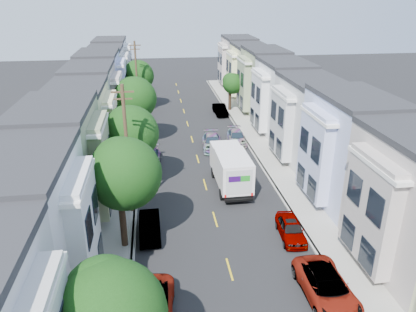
# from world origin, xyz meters

# --- Properties ---
(ground) EXTENTS (160.00, 160.00, 0.00)m
(ground) POSITION_xyz_m (0.00, 0.00, 0.00)
(ground) COLOR black
(ground) RESTS_ON ground
(road_slab) EXTENTS (12.00, 70.00, 0.02)m
(road_slab) POSITION_xyz_m (0.00, 15.00, 0.01)
(road_slab) COLOR black
(road_slab) RESTS_ON ground
(curb_left) EXTENTS (0.30, 70.00, 0.15)m
(curb_left) POSITION_xyz_m (-6.05, 15.00, 0.07)
(curb_left) COLOR gray
(curb_left) RESTS_ON ground
(curb_right) EXTENTS (0.30, 70.00, 0.15)m
(curb_right) POSITION_xyz_m (6.05, 15.00, 0.07)
(curb_right) COLOR gray
(curb_right) RESTS_ON ground
(sidewalk_left) EXTENTS (2.60, 70.00, 0.15)m
(sidewalk_left) POSITION_xyz_m (-7.35, 15.00, 0.07)
(sidewalk_left) COLOR gray
(sidewalk_left) RESTS_ON ground
(sidewalk_right) EXTENTS (2.60, 70.00, 0.15)m
(sidewalk_right) POSITION_xyz_m (7.35, 15.00, 0.07)
(sidewalk_right) COLOR gray
(sidewalk_right) RESTS_ON ground
(centerline) EXTENTS (0.12, 70.00, 0.01)m
(centerline) POSITION_xyz_m (0.00, 15.00, 0.00)
(centerline) COLOR gold
(centerline) RESTS_ON ground
(townhouse_row_left) EXTENTS (5.00, 70.00, 8.50)m
(townhouse_row_left) POSITION_xyz_m (-11.15, 15.00, 0.00)
(townhouse_row_left) COLOR silver
(townhouse_row_left) RESTS_ON ground
(townhouse_row_right) EXTENTS (5.00, 70.00, 8.50)m
(townhouse_row_right) POSITION_xyz_m (11.15, 15.00, 0.00)
(townhouse_row_right) COLOR silver
(townhouse_row_right) RESTS_ON ground
(tree_b) EXTENTS (4.70, 4.70, 7.77)m
(tree_b) POSITION_xyz_m (-6.30, -2.62, 5.40)
(tree_b) COLOR black
(tree_b) RESTS_ON ground
(tree_c) EXTENTS (4.67, 4.67, 7.52)m
(tree_c) POSITION_xyz_m (-6.30, 5.94, 5.16)
(tree_c) COLOR black
(tree_c) RESTS_ON ground
(tree_d) EXTENTS (4.70, 4.70, 7.69)m
(tree_d) POSITION_xyz_m (-6.30, 17.09, 5.31)
(tree_d) COLOR black
(tree_d) RESTS_ON ground
(tree_e) EXTENTS (4.38, 4.38, 7.16)m
(tree_e) POSITION_xyz_m (-6.30, 31.59, 4.94)
(tree_e) COLOR black
(tree_e) RESTS_ON ground
(tree_far_r) EXTENTS (2.93, 2.93, 5.39)m
(tree_far_r) POSITION_xyz_m (6.89, 29.50, 3.87)
(tree_far_r) COLOR black
(tree_far_r) RESTS_ON ground
(utility_pole_near) EXTENTS (1.60, 0.26, 10.00)m
(utility_pole_near) POSITION_xyz_m (-6.30, 2.00, 5.15)
(utility_pole_near) COLOR #42301E
(utility_pole_near) RESTS_ON ground
(utility_pole_far) EXTENTS (1.60, 0.26, 10.00)m
(utility_pole_far) POSITION_xyz_m (-6.30, 28.00, 5.15)
(utility_pole_far) COLOR #42301E
(utility_pole_far) RESTS_ON ground
(fedex_truck) EXTENTS (2.66, 6.90, 3.31)m
(fedex_truck) POSITION_xyz_m (2.18, 5.38, 1.85)
(fedex_truck) COLOR white
(fedex_truck) RESTS_ON ground
(lead_sedan) EXTENTS (2.44, 5.00, 1.45)m
(lead_sedan) POSITION_xyz_m (1.90, 14.85, 0.73)
(lead_sedan) COLOR black
(lead_sedan) RESTS_ON ground
(parked_left_b) EXTENTS (2.83, 5.50, 1.48)m
(parked_left_b) POSITION_xyz_m (-4.90, -9.68, 0.74)
(parked_left_b) COLOR black
(parked_left_b) RESTS_ON ground
(parked_left_c) EXTENTS (1.53, 4.13, 1.37)m
(parked_left_c) POSITION_xyz_m (-4.90, -1.48, 0.68)
(parked_left_c) COLOR #9FA0A3
(parked_left_c) RESTS_ON ground
(parked_left_d) EXTENTS (2.40, 5.07, 1.48)m
(parked_left_d) POSITION_xyz_m (-4.90, 10.92, 0.74)
(parked_left_d) COLOR #5B1813
(parked_left_d) RESTS_ON ground
(parked_right_a) EXTENTS (2.53, 5.45, 1.51)m
(parked_right_a) POSITION_xyz_m (4.90, -9.27, 0.76)
(parked_right_a) COLOR #303133
(parked_right_a) RESTS_ON ground
(parked_right_b) EXTENTS (1.94, 4.36, 1.38)m
(parked_right_b) POSITION_xyz_m (4.90, -3.07, 0.69)
(parked_right_b) COLOR silver
(parked_right_b) RESTS_ON ground
(parked_right_c) EXTENTS (2.16, 4.65, 1.36)m
(parked_right_c) POSITION_xyz_m (4.90, 16.19, 0.68)
(parked_right_c) COLOR black
(parked_right_c) RESTS_ON ground
(parked_right_d) EXTENTS (1.70, 4.35, 1.43)m
(parked_right_d) POSITION_xyz_m (4.90, 27.57, 0.71)
(parked_right_d) COLOR black
(parked_right_d) RESTS_ON ground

